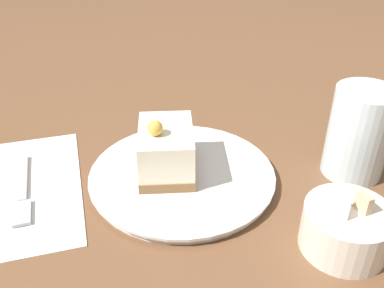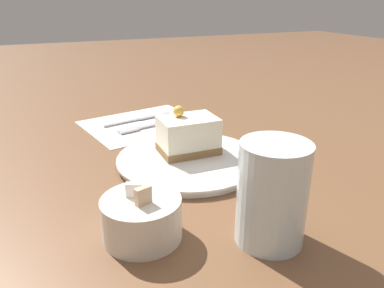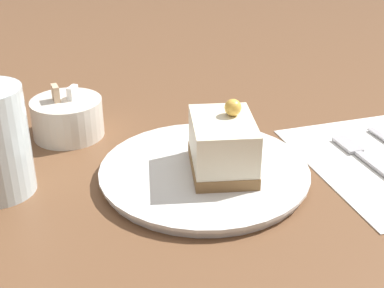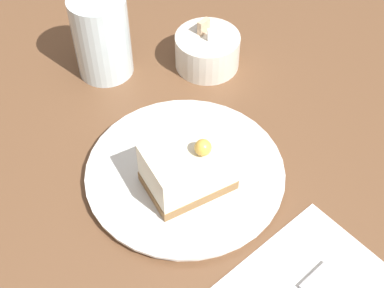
{
  "view_description": "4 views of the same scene",
  "coord_description": "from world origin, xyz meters",
  "px_view_note": "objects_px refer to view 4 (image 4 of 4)",
  "views": [
    {
      "loc": [
        0.04,
        0.49,
        0.37
      ],
      "look_at": [
        0.0,
        0.01,
        0.05
      ],
      "focal_mm": 40.0,
      "sensor_mm": 36.0,
      "label": 1
    },
    {
      "loc": [
        -0.54,
        0.26,
        0.28
      ],
      "look_at": [
        -0.0,
        0.02,
        0.05
      ],
      "focal_mm": 35.0,
      "sensor_mm": 36.0,
      "label": 2
    },
    {
      "loc": [
        -0.06,
        -0.54,
        0.34
      ],
      "look_at": [
        0.0,
        0.03,
        0.04
      ],
      "focal_mm": 50.0,
      "sensor_mm": 36.0,
      "label": 3
    },
    {
      "loc": [
        0.39,
        -0.18,
        0.55
      ],
      "look_at": [
        0.0,
        0.04,
        0.04
      ],
      "focal_mm": 50.0,
      "sensor_mm": 36.0,
      "label": 4
    }
  ],
  "objects_px": {
    "sugar_bowl": "(207,51)",
    "drinking_glass": "(102,37)",
    "cake_slice": "(188,167)",
    "plate": "(185,173)"
  },
  "relations": [
    {
      "from": "sugar_bowl",
      "to": "drinking_glass",
      "type": "relative_size",
      "value": 0.77
    },
    {
      "from": "cake_slice",
      "to": "drinking_glass",
      "type": "xyz_separation_m",
      "value": [
        -0.26,
        0.0,
        0.02
      ]
    },
    {
      "from": "sugar_bowl",
      "to": "plate",
      "type": "bearing_deg",
      "value": -38.21
    },
    {
      "from": "cake_slice",
      "to": "drinking_glass",
      "type": "relative_size",
      "value": 0.81
    },
    {
      "from": "drinking_glass",
      "to": "plate",
      "type": "bearing_deg",
      "value": 0.75
    },
    {
      "from": "plate",
      "to": "cake_slice",
      "type": "bearing_deg",
      "value": -18.95
    },
    {
      "from": "plate",
      "to": "drinking_glass",
      "type": "height_order",
      "value": "drinking_glass"
    },
    {
      "from": "plate",
      "to": "sugar_bowl",
      "type": "distance_m",
      "value": 0.22
    },
    {
      "from": "cake_slice",
      "to": "sugar_bowl",
      "type": "xyz_separation_m",
      "value": [
        -0.2,
        0.15,
        -0.02
      ]
    },
    {
      "from": "plate",
      "to": "sugar_bowl",
      "type": "height_order",
      "value": "sugar_bowl"
    }
  ]
}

